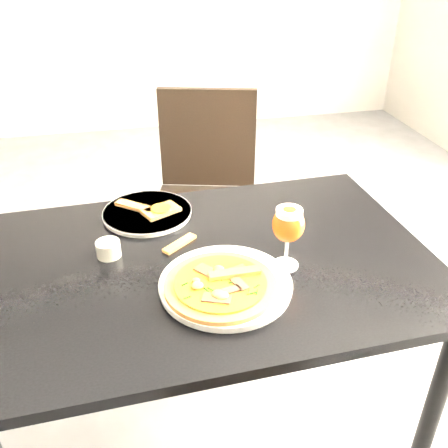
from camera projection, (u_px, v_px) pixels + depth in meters
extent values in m
plane|color=#58595B|center=(149.00, 413.00, 1.81)|extent=(6.00, 6.00, 0.00)
cube|color=black|center=(209.00, 264.00, 1.34)|extent=(1.23, 0.84, 0.03)
cylinder|color=black|center=(430.00, 417.00, 1.37)|extent=(0.05, 0.05, 0.72)
cylinder|color=black|center=(35.00, 320.00, 1.70)|extent=(0.05, 0.05, 0.72)
cylinder|color=black|center=(327.00, 273.00, 1.93)|extent=(0.05, 0.05, 0.72)
cube|color=black|center=(205.00, 213.00, 2.12)|extent=(0.53, 0.53, 0.04)
cylinder|color=black|center=(161.00, 283.00, 2.10)|extent=(0.04, 0.04, 0.45)
cylinder|color=black|center=(245.00, 285.00, 2.09)|extent=(0.04, 0.04, 0.45)
cylinder|color=black|center=(173.00, 238.00, 2.40)|extent=(0.04, 0.04, 0.45)
cylinder|color=black|center=(246.00, 240.00, 2.39)|extent=(0.04, 0.04, 0.45)
cube|color=black|center=(208.00, 139.00, 2.16)|extent=(0.41, 0.14, 0.44)
cylinder|color=silver|center=(226.00, 285.00, 1.23)|extent=(0.34, 0.34, 0.02)
cylinder|color=#A06526|center=(220.00, 286.00, 1.20)|extent=(0.27, 0.27, 0.01)
cylinder|color=#B05A0E|center=(220.00, 283.00, 1.19)|extent=(0.22, 0.22, 0.01)
cube|color=#542E24|center=(232.00, 280.00, 1.20)|extent=(0.05, 0.03, 0.00)
cube|color=#542E24|center=(223.00, 269.00, 1.23)|extent=(0.04, 0.06, 0.00)
cube|color=#542E24|center=(195.00, 274.00, 1.22)|extent=(0.06, 0.05, 0.00)
cube|color=#542E24|center=(212.00, 287.00, 1.17)|extent=(0.06, 0.05, 0.00)
cube|color=#542E24|center=(231.00, 292.00, 1.16)|extent=(0.04, 0.06, 0.00)
ellipsoid|color=gold|center=(227.00, 277.00, 1.20)|extent=(0.03, 0.03, 0.01)
ellipsoid|color=gold|center=(215.00, 264.00, 1.25)|extent=(0.03, 0.03, 0.01)
ellipsoid|color=gold|center=(213.00, 279.00, 1.20)|extent=(0.03, 0.03, 0.01)
ellipsoid|color=gold|center=(198.00, 292.00, 1.15)|extent=(0.03, 0.03, 0.01)
ellipsoid|color=gold|center=(222.00, 285.00, 1.17)|extent=(0.03, 0.03, 0.01)
ellipsoid|color=gold|center=(248.00, 286.00, 1.17)|extent=(0.03, 0.03, 0.01)
cube|color=#13410B|center=(221.00, 278.00, 1.20)|extent=(0.01, 0.02, 0.00)
cube|color=#13410B|center=(215.00, 271.00, 1.23)|extent=(0.01, 0.02, 0.00)
cube|color=#13410B|center=(199.00, 269.00, 1.24)|extent=(0.01, 0.02, 0.00)
cube|color=#13410B|center=(209.00, 280.00, 1.20)|extent=(0.02, 0.01, 0.00)
cube|color=#13410B|center=(196.00, 285.00, 1.18)|extent=(0.02, 0.00, 0.00)
cube|color=#13410B|center=(216.00, 284.00, 1.18)|extent=(0.02, 0.01, 0.00)
cube|color=#13410B|center=(213.00, 292.00, 1.16)|extent=(0.01, 0.02, 0.00)
cube|color=#13410B|center=(223.00, 301.00, 1.13)|extent=(0.01, 0.02, 0.00)
cube|color=#13410B|center=(227.00, 288.00, 1.17)|extent=(0.01, 0.02, 0.00)
cube|color=#13410B|center=(242.00, 289.00, 1.17)|extent=(0.02, 0.01, 0.00)
cube|color=#13410B|center=(227.00, 282.00, 1.19)|extent=(0.02, 0.01, 0.00)
cube|color=#13410B|center=(237.00, 277.00, 1.21)|extent=(0.02, 0.01, 0.00)
cube|color=#13410B|center=(238.00, 267.00, 1.24)|extent=(0.02, 0.01, 0.00)
cube|color=#A06526|center=(237.00, 276.00, 1.20)|extent=(0.13, 0.03, 0.01)
cylinder|color=silver|center=(147.00, 213.00, 1.53)|extent=(0.33, 0.33, 0.01)
cube|color=#A06526|center=(135.00, 206.00, 1.54)|extent=(0.12, 0.11, 0.01)
cube|color=#A06526|center=(161.00, 211.00, 1.52)|extent=(0.13, 0.11, 0.01)
cylinder|color=#B05A0E|center=(161.00, 208.00, 1.52)|extent=(0.06, 0.06, 0.00)
cube|color=#A06526|center=(180.00, 243.00, 1.39)|extent=(0.10, 0.09, 0.01)
cylinder|color=silver|center=(108.00, 249.00, 1.34)|extent=(0.07, 0.07, 0.04)
cylinder|color=#C0892A|center=(108.00, 244.00, 1.33)|extent=(0.06, 0.06, 0.01)
cylinder|color=silver|center=(285.00, 265.00, 1.31)|extent=(0.07, 0.07, 0.00)
cylinder|color=silver|center=(286.00, 252.00, 1.29)|extent=(0.01, 0.01, 0.07)
ellipsoid|color=#AC4110|center=(288.00, 224.00, 1.24)|extent=(0.08, 0.08, 0.09)
cylinder|color=white|center=(289.00, 212.00, 1.23)|extent=(0.07, 0.07, 0.02)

